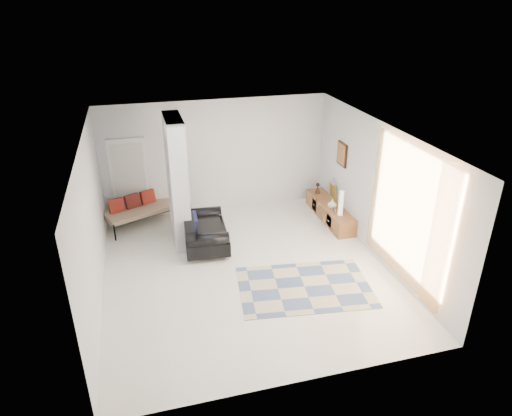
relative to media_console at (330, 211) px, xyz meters
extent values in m
plane|color=white|center=(-2.52, -1.70, -0.20)|extent=(6.00, 6.00, 0.00)
plane|color=white|center=(-2.52, -1.70, 2.60)|extent=(6.00, 6.00, 0.00)
plane|color=silver|center=(-2.52, 1.30, 1.20)|extent=(6.00, 0.00, 6.00)
plane|color=silver|center=(-2.52, -4.70, 1.20)|extent=(6.00, 0.00, 6.00)
plane|color=silver|center=(-5.27, -1.70, 1.20)|extent=(0.00, 6.00, 6.00)
plane|color=silver|center=(0.23, -1.70, 1.20)|extent=(0.00, 6.00, 6.00)
cube|color=silver|center=(-3.62, -0.10, 1.20)|extent=(0.35, 1.20, 2.80)
cube|color=white|center=(-4.62, 1.26, 0.82)|extent=(0.85, 0.06, 2.04)
plane|color=#FCA742|center=(0.15, -2.85, 1.25)|extent=(0.00, 2.55, 2.55)
cube|color=#34190E|center=(0.20, 0.00, 1.45)|extent=(0.04, 0.45, 0.55)
cube|color=brown|center=(0.00, 0.00, 0.00)|extent=(0.45, 2.07, 0.40)
cube|color=#34190E|center=(-0.22, -0.46, 0.00)|extent=(0.02, 0.28, 0.28)
cube|color=#34190E|center=(-0.22, 0.46, 0.00)|extent=(0.02, 0.28, 0.28)
cube|color=gold|center=(0.18, 0.28, 0.40)|extent=(0.09, 0.32, 0.40)
cube|color=silver|center=(-0.10, -0.46, 0.26)|extent=(0.04, 0.10, 0.12)
cylinder|color=silver|center=(-3.53, -1.11, -0.15)|extent=(0.05, 0.05, 0.10)
cylinder|color=silver|center=(-3.45, 0.14, -0.15)|extent=(0.05, 0.05, 0.10)
cylinder|color=silver|center=(-2.83, -1.16, -0.15)|extent=(0.05, 0.05, 0.10)
cylinder|color=silver|center=(-2.75, 0.10, -0.15)|extent=(0.05, 0.05, 0.10)
cube|color=black|center=(-3.14, -0.51, 0.05)|extent=(0.99, 1.55, 0.30)
cube|color=black|center=(-3.49, -0.48, 0.38)|extent=(0.29, 1.51, 0.36)
cylinder|color=black|center=(-3.18, -1.13, 0.28)|extent=(0.87, 0.33, 0.28)
cylinder|color=black|center=(-3.10, 0.12, 0.28)|extent=(0.87, 0.33, 0.28)
cube|color=black|center=(-3.37, -0.49, 0.40)|extent=(0.18, 0.56, 0.31)
cylinder|color=black|center=(-5.06, 0.25, 0.00)|extent=(0.04, 0.04, 0.40)
cylinder|color=black|center=(-3.51, 0.91, 0.00)|extent=(0.04, 0.04, 0.40)
cylinder|color=black|center=(-5.33, 0.89, 0.00)|extent=(0.04, 0.04, 0.40)
cylinder|color=black|center=(-3.78, 1.55, 0.00)|extent=(0.04, 0.04, 0.40)
cube|color=beige|center=(-4.42, 0.90, 0.18)|extent=(1.85, 1.32, 0.12)
cube|color=maroon|center=(-4.98, 0.82, 0.40)|extent=(0.38, 0.28, 0.33)
cube|color=maroon|center=(-4.62, 0.98, 0.40)|extent=(0.38, 0.28, 0.33)
cube|color=maroon|center=(-4.25, 1.13, 0.40)|extent=(0.38, 0.28, 0.33)
cube|color=#BFB592|center=(-1.60, -2.54, -0.20)|extent=(2.65, 1.94, 0.01)
cylinder|color=white|center=(-0.02, -0.60, 0.49)|extent=(0.11, 0.11, 0.59)
imported|color=white|center=(-0.05, -0.21, 0.30)|extent=(0.22, 0.22, 0.22)
camera|label=1|loc=(-4.35, -9.20, 4.83)|focal=32.00mm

